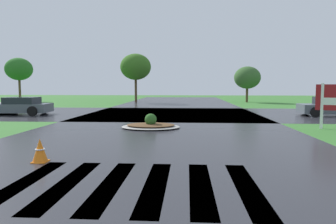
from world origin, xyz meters
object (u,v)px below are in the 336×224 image
at_px(median_island, 151,125).
at_px(traffic_cone, 40,151).
at_px(drainage_pipe_stack, 4,108).
at_px(car_silver_hatch, 17,106).
at_px(car_white_sedan, 332,107).

xyz_separation_m(median_island, traffic_cone, (-2.10, -6.51, 0.16)).
bearing_deg(traffic_cone, drainage_pipe_stack, 125.07).
distance_m(median_island, traffic_cone, 6.84).
bearing_deg(car_silver_hatch, median_island, 145.34).
bearing_deg(car_silver_hatch, drainage_pipe_stack, -20.52).
bearing_deg(car_white_sedan, drainage_pipe_stack, -176.58).
relative_size(car_white_sedan, drainage_pipe_stack, 2.22).
height_order(car_silver_hatch, car_white_sedan, car_white_sedan).
relative_size(median_island, traffic_cone, 4.43).
bearing_deg(median_island, traffic_cone, -107.87).
relative_size(car_silver_hatch, drainage_pipe_stack, 2.42).
distance_m(median_island, car_white_sedan, 12.91).
bearing_deg(car_silver_hatch, traffic_cone, 118.36).
distance_m(car_silver_hatch, drainage_pipe_stack, 1.28).
height_order(median_island, car_silver_hatch, car_silver_hatch).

